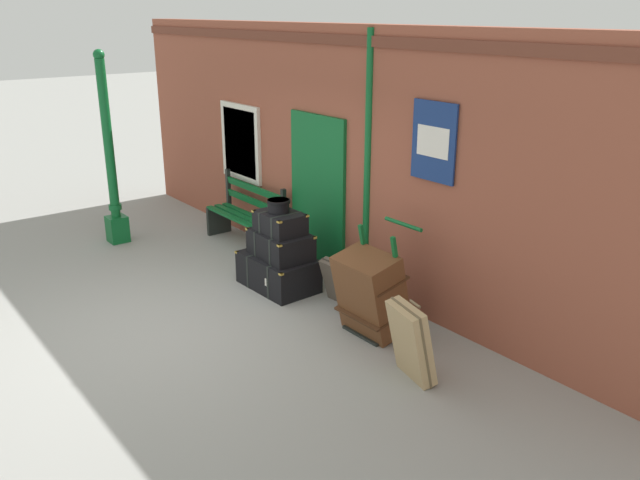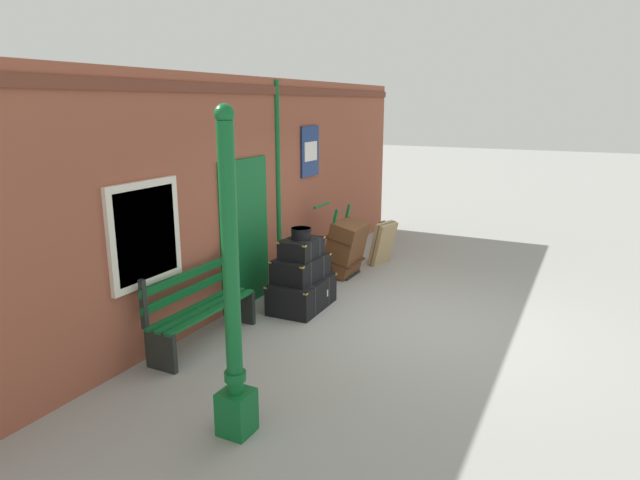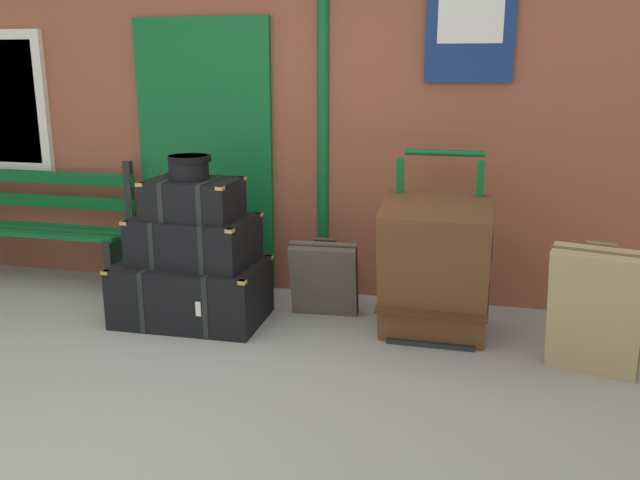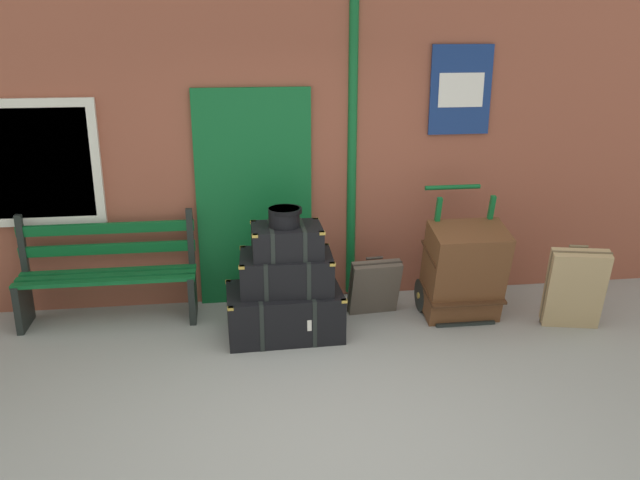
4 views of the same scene
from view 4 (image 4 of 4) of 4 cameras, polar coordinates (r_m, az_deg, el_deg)
ground_plane at (r=4.64m, az=1.04°, el=-16.71°), size 60.00×60.00×0.00m
brick_facade at (r=6.47m, az=-2.64°, el=8.75°), size 10.40×0.35×3.20m
platform_bench at (r=6.43m, az=-17.77°, el=-2.86°), size 1.60×0.43×1.01m
steamer_trunk_base at (r=5.94m, az=-3.08°, el=-6.18°), size 1.03×0.68×0.43m
steamer_trunk_middle at (r=5.82m, az=-2.93°, el=-2.73°), size 0.83×0.58×0.33m
steamer_trunk_top at (r=5.72m, az=-2.87°, el=-0.03°), size 0.61×0.45×0.27m
round_hatbox at (r=5.65m, az=-3.09°, el=2.10°), size 0.29×0.28×0.16m
porters_trolley at (r=6.47m, az=11.62°, el=-3.85°), size 0.71×0.63×1.19m
large_brown_trunk at (r=6.24m, az=12.26°, el=-2.69°), size 0.70×0.62×0.95m
suitcase_caramel at (r=6.38m, az=21.08°, el=-3.92°), size 0.56×0.43×0.79m
suitcase_tan at (r=6.30m, az=4.69°, el=-4.04°), size 0.49×0.31×0.57m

